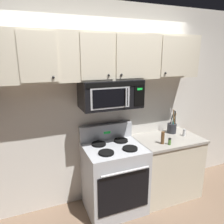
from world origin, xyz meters
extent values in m
cube|color=silver|center=(0.00, 0.79, 1.35)|extent=(5.20, 0.10, 2.70)
cube|color=#B7BABF|center=(0.00, 0.42, 0.45)|extent=(0.76, 0.64, 0.90)
cube|color=black|center=(0.00, 0.09, 0.44)|extent=(0.67, 0.01, 0.52)
cylinder|color=#B7BABF|center=(0.00, 0.06, 0.74)|extent=(0.61, 0.03, 0.03)
cube|color=#B7BABF|center=(0.00, 0.70, 1.01)|extent=(0.76, 0.07, 0.22)
cube|color=#19D83F|center=(0.00, 0.67, 1.01)|extent=(0.10, 0.00, 0.04)
cylinder|color=black|center=(-0.16, 0.28, 0.91)|extent=(0.19, 0.19, 0.02)
cylinder|color=black|center=(0.16, 0.28, 0.91)|extent=(0.19, 0.19, 0.02)
cylinder|color=black|center=(-0.16, 0.56, 0.91)|extent=(0.19, 0.19, 0.02)
cylinder|color=black|center=(0.16, 0.56, 0.91)|extent=(0.19, 0.19, 0.02)
cube|color=black|center=(0.00, 0.54, 1.57)|extent=(0.76, 0.39, 0.35)
cube|color=black|center=(0.00, 0.35, 1.72)|extent=(0.73, 0.01, 0.06)
cube|color=#B7BABF|center=(-0.07, 0.35, 1.56)|extent=(0.49, 0.01, 0.25)
cube|color=black|center=(-0.08, 0.34, 1.56)|extent=(0.44, 0.01, 0.22)
cube|color=black|center=(0.30, 0.35, 1.56)|extent=(0.14, 0.01, 0.25)
cube|color=#19D83F|center=(0.30, 0.34, 1.65)|extent=(0.07, 0.00, 0.03)
cylinder|color=#B7BABF|center=(0.11, 0.32, 1.56)|extent=(0.02, 0.02, 0.23)
cube|color=beige|center=(0.00, 0.57, 2.02)|extent=(2.50, 0.33, 0.55)
cube|color=beige|center=(-0.83, 0.40, 2.02)|extent=(0.38, 0.01, 0.51)
sphere|color=black|center=(-0.70, 0.39, 1.82)|extent=(0.03, 0.03, 0.03)
cube|color=beige|center=(-0.21, 0.40, 2.02)|extent=(0.38, 0.01, 0.51)
sphere|color=black|center=(-0.08, 0.39, 1.82)|extent=(0.03, 0.03, 0.03)
cube|color=beige|center=(0.21, 0.40, 2.02)|extent=(0.38, 0.01, 0.51)
sphere|color=black|center=(0.08, 0.39, 1.82)|extent=(0.03, 0.03, 0.03)
cube|color=beige|center=(0.83, 0.40, 2.02)|extent=(0.38, 0.01, 0.51)
sphere|color=black|center=(0.70, 0.39, 1.82)|extent=(0.03, 0.03, 0.03)
cube|color=beige|center=(0.84, 0.43, 0.43)|extent=(0.90, 0.62, 0.86)
cube|color=#9E998E|center=(0.84, 0.43, 0.88)|extent=(0.93, 0.65, 0.03)
cylinder|color=#2D2D33|center=(1.01, 0.58, 0.97)|extent=(0.14, 0.14, 0.14)
cylinder|color=#BCBCC1|center=(0.99, 0.58, 1.13)|extent=(0.05, 0.04, 0.31)
cylinder|color=teal|center=(1.02, 0.56, 1.10)|extent=(0.03, 0.04, 0.24)
cylinder|color=tan|center=(1.02, 0.56, 1.10)|extent=(0.05, 0.07, 0.24)
cylinder|color=black|center=(1.04, 0.55, 1.11)|extent=(0.06, 0.05, 0.28)
cylinder|color=black|center=(1.01, 0.59, 1.12)|extent=(0.07, 0.02, 0.28)
cylinder|color=olive|center=(1.02, 0.55, 1.13)|extent=(0.06, 0.02, 0.29)
cylinder|color=white|center=(1.10, 0.40, 0.94)|extent=(0.04, 0.04, 0.09)
cylinder|color=#B7BABF|center=(1.10, 0.40, 1.00)|extent=(0.04, 0.04, 0.02)
cylinder|color=brown|center=(0.64, 0.28, 0.98)|extent=(0.04, 0.04, 0.17)
cylinder|color=#4C7F33|center=(0.71, 0.22, 0.94)|extent=(0.04, 0.04, 0.08)
cylinder|color=black|center=(0.71, 0.22, 0.98)|extent=(0.04, 0.04, 0.02)
camera|label=1|loc=(-0.97, -1.91, 2.04)|focal=34.11mm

